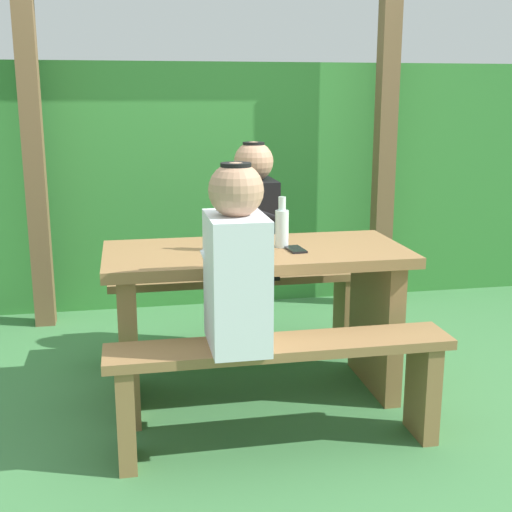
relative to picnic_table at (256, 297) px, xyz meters
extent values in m
plane|color=#3D7641|center=(0.00, 0.00, -0.50)|extent=(12.00, 12.00, 0.00)
cube|color=#347D33|center=(0.00, 1.90, 0.32)|extent=(6.40, 0.79, 1.63)
cube|color=brown|center=(-1.12, 1.29, 0.57)|extent=(0.12, 0.12, 2.14)
cube|color=brown|center=(1.12, 1.29, 0.57)|extent=(0.12, 0.12, 2.14)
cube|color=olive|center=(0.00, 0.00, 0.21)|extent=(1.40, 0.64, 0.05)
cube|color=olive|center=(-0.60, 0.00, -0.16)|extent=(0.08, 0.54, 0.68)
cube|color=olive|center=(0.60, 0.00, -0.16)|extent=(0.08, 0.54, 0.68)
cube|color=olive|center=(0.00, -0.53, -0.05)|extent=(1.40, 0.24, 0.04)
cube|color=olive|center=(-0.62, -0.53, -0.28)|extent=(0.07, 0.22, 0.43)
cube|color=olive|center=(0.62, -0.53, -0.28)|extent=(0.07, 0.22, 0.43)
cube|color=olive|center=(0.00, 0.53, -0.05)|extent=(1.40, 0.24, 0.04)
cube|color=olive|center=(-0.62, 0.53, -0.28)|extent=(0.07, 0.22, 0.43)
cube|color=olive|center=(0.62, 0.53, -0.28)|extent=(0.07, 0.22, 0.43)
cube|color=silver|center=(-0.18, -0.53, 0.23)|extent=(0.22, 0.34, 0.52)
sphere|color=tan|center=(-0.18, -0.53, 0.59)|extent=(0.21, 0.21, 0.21)
cylinder|color=black|center=(-0.18, -0.53, 0.67)|extent=(0.12, 0.12, 0.02)
cylinder|color=silver|center=(-0.18, -0.39, 0.33)|extent=(0.25, 0.07, 0.15)
cube|color=black|center=(0.09, 0.53, 0.23)|extent=(0.22, 0.34, 0.52)
sphere|color=tan|center=(0.09, 0.53, 0.59)|extent=(0.21, 0.21, 0.21)
cylinder|color=black|center=(0.09, 0.53, 0.67)|extent=(0.12, 0.12, 0.02)
cylinder|color=black|center=(0.09, 0.39, 0.33)|extent=(0.25, 0.07, 0.15)
cylinder|color=silver|center=(-0.07, -0.08, 0.28)|extent=(0.06, 0.06, 0.10)
cylinder|color=silver|center=(-0.18, 0.01, 0.32)|extent=(0.06, 0.06, 0.17)
cylinder|color=silver|center=(-0.18, 0.01, 0.44)|extent=(0.03, 0.03, 0.06)
cylinder|color=silver|center=(0.13, 0.02, 0.32)|extent=(0.06, 0.06, 0.17)
cylinder|color=silver|center=(0.13, 0.02, 0.44)|extent=(0.03, 0.03, 0.06)
cube|color=black|center=(0.17, -0.06, 0.24)|extent=(0.08, 0.15, 0.01)
camera|label=1|loc=(-0.58, -3.02, 0.94)|focal=47.71mm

